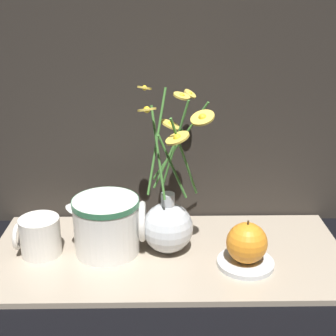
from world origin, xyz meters
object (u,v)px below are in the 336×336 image
Objects in this scene: vase_with_flowers at (169,221)px; orange_fruit at (247,243)px; yellow_mug at (40,236)px; ceramic_pitcher at (107,223)px.

vase_with_flowers is 0.17m from orange_fruit.
orange_fruit is at bearing -7.32° from yellow_mug.
orange_fruit is at bearing -21.72° from vase_with_flowers.
yellow_mug is at bearing -178.53° from vase_with_flowers.
ceramic_pitcher reaches higher than orange_fruit.
vase_with_flowers is at bearing 0.38° from ceramic_pitcher.
ceramic_pitcher reaches higher than yellow_mug.
ceramic_pitcher is at bearing 2.46° from yellow_mug.
vase_with_flowers is 0.27m from yellow_mug.
yellow_mug is (-0.27, -0.01, -0.03)m from vase_with_flowers.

